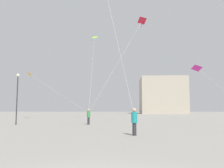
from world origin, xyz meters
The scene contains 8 objects.
person_in_teal centered at (1.61, 10.64, 0.99)m, with size 0.39×0.39×1.81m.
person_in_green centered at (-2.85, 21.45, 0.97)m, with size 0.39×0.39×1.77m.
kite_crimson_delta centered at (3.43, 23.97, 12.70)m, with size 7.06×3.25×12.07m.
kite_magenta_delta centered at (14.28, 35.80, 8.75)m, with size 3.65×22.90×8.09m.
kite_amber_delta centered at (-15.32, 36.10, 7.91)m, with size 13.53×15.96×7.14m.
kite_lime_diamond centered at (-3.84, 36.32, 14.70)m, with size 1.71×15.73×13.94m.
building_left_hall centered at (17.00, 85.67, 6.76)m, with size 16.82×17.23×13.52m.
lamppost_east centered at (-10.81, 20.75, 3.76)m, with size 0.36×0.36×5.72m.
Camera 1 is at (0.61, -5.26, 1.74)m, focal length 37.86 mm.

